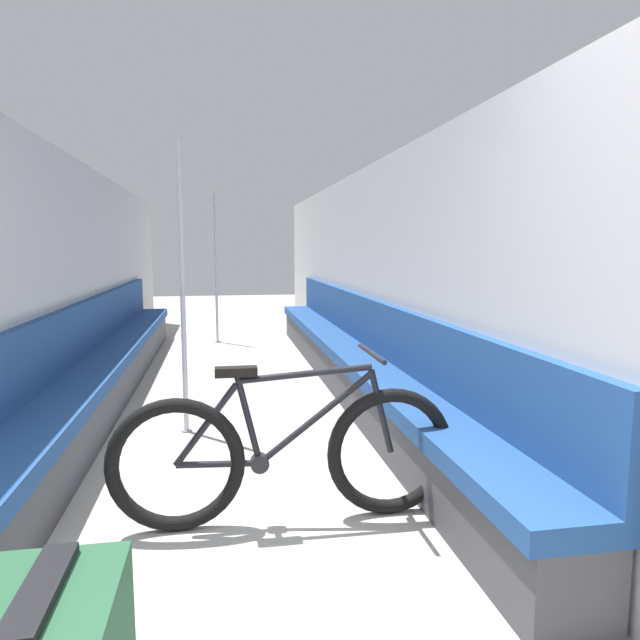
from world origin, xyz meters
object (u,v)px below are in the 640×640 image
(bench_seat_row_left, at_px, (104,368))
(grab_pole_near, at_px, (216,271))
(bicycle, at_px, (286,455))
(bench_seat_row_right, at_px, (351,360))
(grab_pole_far, at_px, (183,294))

(bench_seat_row_left, relative_size, grab_pole_near, 3.41)
(bicycle, relative_size, grab_pole_near, 0.82)
(bench_seat_row_left, height_order, bench_seat_row_right, same)
(bench_seat_row_right, xyz_separation_m, bicycle, (-0.91, -2.49, 0.05))
(bench_seat_row_right, relative_size, grab_pole_near, 3.41)
(bench_seat_row_left, bearing_deg, bench_seat_row_right, 0.00)
(bicycle, height_order, grab_pole_near, grab_pole_near)
(bench_seat_row_right, height_order, bicycle, bench_seat_row_right)
(bench_seat_row_right, bearing_deg, bicycle, -110.01)
(grab_pole_far, bearing_deg, bicycle, -69.42)
(bench_seat_row_left, height_order, grab_pole_far, grab_pole_far)
(bicycle, height_order, grab_pole_far, grab_pole_far)
(bench_seat_row_left, relative_size, bench_seat_row_right, 1.00)
(grab_pole_near, height_order, grab_pole_far, same)
(grab_pole_near, relative_size, grab_pole_far, 1.00)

